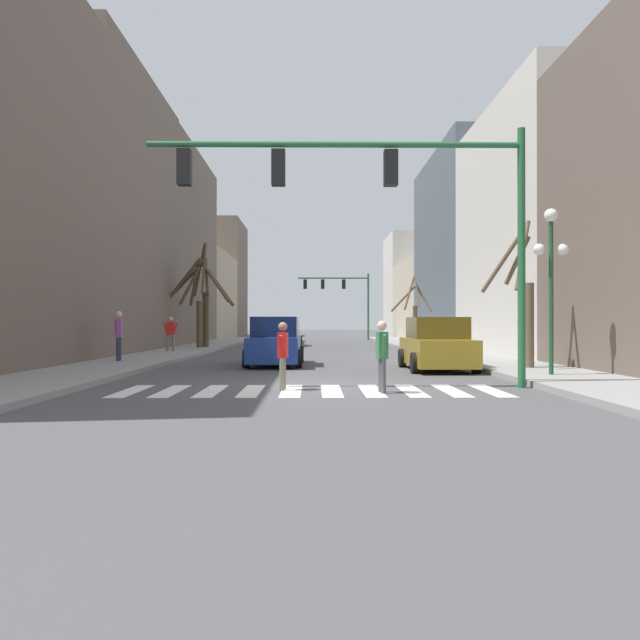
{
  "coord_description": "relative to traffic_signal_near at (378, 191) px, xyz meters",
  "views": [
    {
      "loc": [
        0.04,
        -15.09,
        1.53
      ],
      "look_at": [
        0.47,
        24.25,
        1.71
      ],
      "focal_mm": 35.0,
      "sensor_mm": 36.0,
      "label": 1
    }
  ],
  "objects": [
    {
      "name": "car_parked_left_near",
      "position": [
        2.47,
        5.48,
        -3.84
      ],
      "size": [
        2.08,
        4.28,
        1.71
      ],
      "rotation": [
        0.0,
        0.0,
        1.57
      ],
      "color": "#A38423",
      "rests_on": "ground_plane"
    },
    {
      "name": "pedestrian_crossing_street",
      "position": [
        -0.02,
        -1.02,
        -3.7
      ],
      "size": [
        0.24,
        0.68,
        1.58
      ],
      "rotation": [
        0.0,
        0.0,
        4.81
      ],
      "color": "#4C4C51",
      "rests_on": "ground_plane"
    },
    {
      "name": "car_parked_left_far",
      "position": [
        -2.89,
        7.92,
        -3.82
      ],
      "size": [
        1.99,
        4.87,
        1.74
      ],
      "rotation": [
        0.0,
        0.0,
        -1.57
      ],
      "color": "navy",
      "rests_on": "ground_plane"
    },
    {
      "name": "ground_plane",
      "position": [
        -1.56,
        0.47,
        -4.63
      ],
      "size": [
        240.0,
        240.0,
        0.0
      ],
      "primitive_type": "plane",
      "color": "#4C4C4F"
    },
    {
      "name": "crosswalk_stripes",
      "position": [
        -1.56,
        -0.61,
        -4.63
      ],
      "size": [
        8.55,
        2.6,
        0.01
      ],
      "color": "white",
      "rests_on": "ground_plane"
    },
    {
      "name": "sidewalk_left",
      "position": [
        -8.25,
        0.47,
        -4.56
      ],
      "size": [
        2.98,
        90.0,
        0.15
      ],
      "color": "gray",
      "rests_on": "ground_plane"
    },
    {
      "name": "street_tree_left_mid",
      "position": [
        -7.98,
        20.82,
        -1.75
      ],
      "size": [
        4.13,
        1.59,
        5.08
      ],
      "color": "brown",
      "rests_on": "sidewalk_left"
    },
    {
      "name": "street_tree_left_near",
      "position": [
        -7.85,
        21.21,
        -1.82
      ],
      "size": [
        2.22,
        3.34,
        5.99
      ],
      "color": "#473828",
      "rests_on": "sidewalk_left"
    },
    {
      "name": "sidewalk_right",
      "position": [
        5.13,
        0.47,
        -4.56
      ],
      "size": [
        2.98,
        90.0,
        0.15
      ],
      "color": "gray",
      "rests_on": "ground_plane"
    },
    {
      "name": "building_row_right",
      "position": [
        9.62,
        25.13,
        0.89
      ],
      "size": [
        6.0,
        63.25,
        13.06
      ],
      "color": "#66564C",
      "rests_on": "ground_plane"
    },
    {
      "name": "street_tree_left_far",
      "position": [
        4.5,
        22.46,
        -2.52
      ],
      "size": [
        2.32,
        1.9,
        4.2
      ],
      "color": "brown",
      "rests_on": "sidewalk_right"
    },
    {
      "name": "street_tree_right_mid",
      "position": [
        5.01,
        4.6,
        -2.47
      ],
      "size": [
        1.53,
        1.58,
        4.58
      ],
      "color": "brown",
      "rests_on": "sidewalk_right"
    },
    {
      "name": "car_parked_right_near",
      "position": [
        -3.29,
        26.84,
        -3.87
      ],
      "size": [
        1.99,
        4.77,
        1.63
      ],
      "rotation": [
        0.0,
        0.0,
        -1.57
      ],
      "color": "silver",
      "rests_on": "ground_plane"
    },
    {
      "name": "traffic_signal_far",
      "position": [
        1.02,
        40.94,
        -0.24
      ],
      "size": [
        6.35,
        0.28,
        5.93
      ],
      "color": "#236038",
      "rests_on": "ground_plane"
    },
    {
      "name": "building_row_left",
      "position": [
        -12.74,
        27.35,
        1.78
      ],
      "size": [
        6.0,
        68.88,
        13.97
      ],
      "color": "#66564C",
      "rests_on": "ground_plane"
    },
    {
      "name": "traffic_signal_near",
      "position": [
        0.0,
        0.0,
        0.0
      ],
      "size": [
        8.91,
        0.28,
        6.12
      ],
      "color": "#236038",
      "rests_on": "ground_plane"
    },
    {
      "name": "pedestrian_on_left_sidewalk",
      "position": [
        -2.22,
        -0.45,
        -3.72
      ],
      "size": [
        0.24,
        0.67,
        1.55
      ],
      "rotation": [
        0.0,
        0.0,
        4.61
      ],
      "color": "#7A705B",
      "rests_on": "ground_plane"
    },
    {
      "name": "pedestrian_near_right_corner",
      "position": [
        -8.51,
        15.93,
        -3.49
      ],
      "size": [
        0.72,
        0.25,
        1.68
      ],
      "rotation": [
        0.0,
        0.0,
        3.21
      ],
      "color": "#7A705B",
      "rests_on": "sidewalk_left"
    },
    {
      "name": "street_lamp_right_corner",
      "position": [
        4.84,
        1.96,
        -1.35
      ],
      "size": [
        0.95,
        0.36,
        4.44
      ],
      "color": "#1E4C2D",
      "rests_on": "sidewalk_right"
    },
    {
      "name": "pedestrian_on_right_sidewalk",
      "position": [
        -8.6,
        8.12,
        -3.41
      ],
      "size": [
        0.29,
        0.78,
        1.81
      ],
      "rotation": [
        0.0,
        0.0,
        4.84
      ],
      "color": "#282D47",
      "rests_on": "sidewalk_left"
    }
  ]
}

